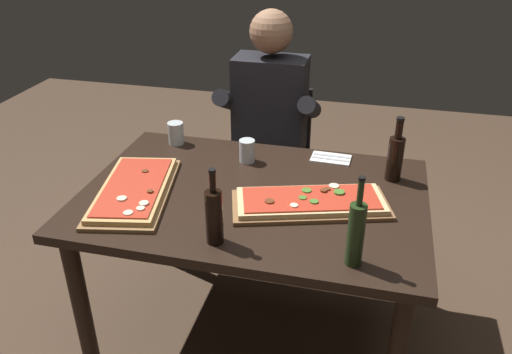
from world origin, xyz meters
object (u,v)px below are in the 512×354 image
Objects in this scene: wine_bottle_dark at (356,233)px; tumbler_near_camera at (247,152)px; pizza_rectangular_front at (310,202)px; tumbler_far_side at (176,134)px; pizza_rectangular_left at (134,190)px; dining_table at (253,213)px; diner_chair at (272,157)px; vinegar_bottle_green at (395,156)px; seated_diner at (268,124)px; oil_bottle_amber at (214,215)px.

wine_bottle_dark is 3.10× the size of tumbler_near_camera.
pizza_rectangular_front is 0.85m from tumbler_far_side.
tumbler_near_camera is at bearing 47.23° from pizza_rectangular_left.
dining_table is 1.61× the size of diner_chair.
seated_diner is at bearing 144.10° from vinegar_bottle_green.
wine_bottle_dark is at bearing -50.52° from tumbler_near_camera.
pizza_rectangular_left is at bearing 150.76° from oil_bottle_amber.
vinegar_bottle_green reaches higher than pizza_rectangular_left.
diner_chair is (-0.34, 0.90, -0.27)m from pizza_rectangular_front.
pizza_rectangular_left is at bearing -165.44° from dining_table.
seated_diner reaches higher than pizza_rectangular_front.
oil_bottle_amber is 1.01× the size of vinegar_bottle_green.
pizza_rectangular_front is at bearing -135.00° from vinegar_bottle_green.
wine_bottle_dark is 0.37× the size of diner_chair.
seated_diner is at bearing -90.00° from diner_chair.
pizza_rectangular_front is at bearing 46.90° from oil_bottle_amber.
wine_bottle_dark is 2.99× the size of tumbler_far_side.
tumbler_far_side reaches higher than dining_table.
seated_diner reaches higher than oil_bottle_amber.
wine_bottle_dark is 0.24× the size of seated_diner.
seated_diner reaches higher than wine_bottle_dark.
pizza_rectangular_left is (-0.47, -0.12, 0.11)m from dining_table.
tumbler_far_side is 0.68m from diner_chair.
vinegar_bottle_green is at bearing 20.58° from pizza_rectangular_left.
vinegar_bottle_green is at bearing 79.22° from wine_bottle_dark.
dining_table is 0.75m from seated_diner.
seated_diner is at bearing 115.88° from wine_bottle_dark.
diner_chair is (0.37, 0.98, -0.27)m from pizza_rectangular_left.
dining_table is 0.27m from pizza_rectangular_front.
tumbler_near_camera is at bearing 129.48° from wine_bottle_dark.
seated_diner is at bearing 90.36° from tumbler_near_camera.
tumbler_far_side is 0.08× the size of seated_diner.
pizza_rectangular_left is at bearing 164.86° from wine_bottle_dark.
oil_bottle_amber is at bearing -134.07° from vinegar_bottle_green.
vinegar_bottle_green is (0.55, 0.26, 0.20)m from dining_table.
dining_table is at bearing 168.97° from pizza_rectangular_front.
wine_bottle_dark is at bearing -66.37° from diner_chair.
dining_table is at bearing 14.56° from pizza_rectangular_left.
dining_table is 0.50m from pizza_rectangular_left.
oil_bottle_amber is at bearing -133.10° from pizza_rectangular_front.
wine_bottle_dark reaches higher than vinegar_bottle_green.
seated_diner reaches higher than dining_table.
oil_bottle_amber is 0.87m from tumbler_far_side.
pizza_rectangular_front is 0.47m from tumbler_near_camera.
diner_chair reaches higher than pizza_rectangular_front.
dining_table is 13.35× the size of tumbler_near_camera.
diner_chair is at bearing 69.36° from pizza_rectangular_left.
vinegar_bottle_green reaches higher than pizza_rectangular_front.
tumbler_near_camera is at bearing 94.57° from oil_bottle_amber.
vinegar_bottle_green is 2.71× the size of tumbler_near_camera.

